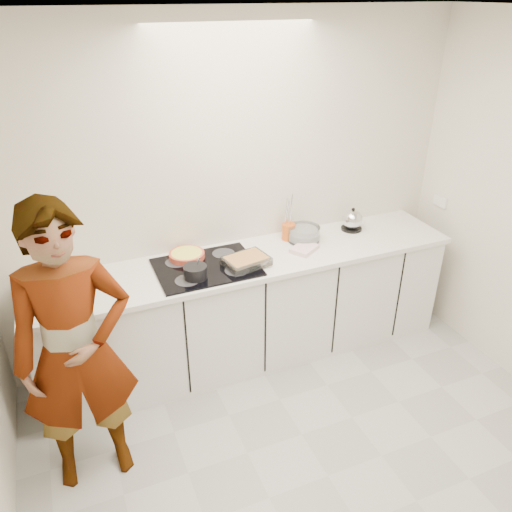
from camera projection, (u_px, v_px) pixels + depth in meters
name	position (u px, v px, depth m)	size (l,w,h in m)	color
floor	(328.00, 476.00, 3.11)	(3.60, 3.20, 0.00)	#B6B5B3
ceiling	(375.00, 14.00, 1.88)	(3.60, 3.20, 0.00)	white
wall_back	(234.00, 195.00, 3.80)	(3.60, 0.00, 2.60)	silver
base_cabinets	(251.00, 311.00, 3.95)	(3.20, 0.58, 0.87)	white
countertop	(250.00, 260.00, 3.73)	(3.24, 0.64, 0.04)	white
hob	(206.00, 267.00, 3.59)	(0.72, 0.54, 0.01)	black
tart_dish	(187.00, 255.00, 3.69)	(0.33, 0.33, 0.04)	#CB4931
saucepan	(195.00, 272.00, 3.42)	(0.21, 0.21, 0.15)	black
baking_dish	(246.00, 261.00, 3.59)	(0.35, 0.28, 0.06)	silver
mixing_bowl	(304.00, 234.00, 3.96)	(0.30, 0.30, 0.12)	silver
tea_towel	(304.00, 249.00, 3.82)	(0.21, 0.15, 0.03)	white
kettle	(352.00, 220.00, 4.13)	(0.18, 0.18, 0.20)	black
utensil_crock	(288.00, 232.00, 3.98)	(0.11, 0.11, 0.13)	#D95815
cook	(76.00, 353.00, 2.76)	(0.66, 0.43, 1.81)	white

